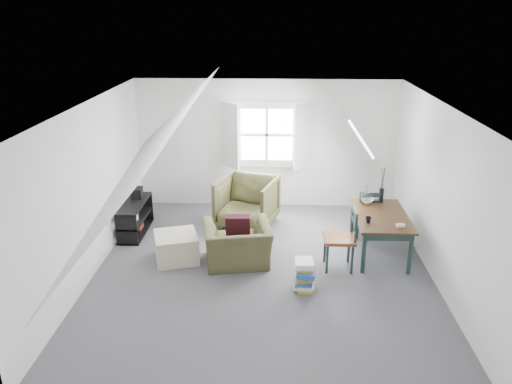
{
  "coord_description": "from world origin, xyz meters",
  "views": [
    {
      "loc": [
        0.18,
        -6.62,
        3.73
      ],
      "look_at": [
        -0.12,
        0.6,
        1.06
      ],
      "focal_mm": 35.0,
      "sensor_mm": 36.0,
      "label": 1
    }
  ],
  "objects_px": {
    "dining_table": "(380,220)",
    "magazine_stack": "(305,275)",
    "armchair_far": "(247,225)",
    "dining_chair_near": "(342,237)",
    "dining_chair_far": "(367,212)",
    "ottoman": "(176,247)",
    "media_shelf": "(135,220)",
    "armchair_near": "(238,263)"
  },
  "relations": [
    {
      "from": "dining_chair_far",
      "to": "armchair_near",
      "type": "bearing_deg",
      "value": 45.04
    },
    {
      "from": "ottoman",
      "to": "dining_chair_far",
      "type": "bearing_deg",
      "value": 17.55
    },
    {
      "from": "dining_chair_far",
      "to": "magazine_stack",
      "type": "bearing_deg",
      "value": 75.74
    },
    {
      "from": "dining_chair_far",
      "to": "armchair_far",
      "type": "bearing_deg",
      "value": 8.06
    },
    {
      "from": "dining_table",
      "to": "magazine_stack",
      "type": "height_order",
      "value": "dining_table"
    },
    {
      "from": "ottoman",
      "to": "media_shelf",
      "type": "relative_size",
      "value": 0.58
    },
    {
      "from": "armchair_near",
      "to": "dining_table",
      "type": "relative_size",
      "value": 0.72
    },
    {
      "from": "dining_table",
      "to": "magazine_stack",
      "type": "relative_size",
      "value": 3.16
    },
    {
      "from": "ottoman",
      "to": "dining_chair_near",
      "type": "height_order",
      "value": "dining_chair_near"
    },
    {
      "from": "magazine_stack",
      "to": "ottoman",
      "type": "bearing_deg",
      "value": 157.48
    },
    {
      "from": "dining_table",
      "to": "media_shelf",
      "type": "height_order",
      "value": "dining_table"
    },
    {
      "from": "armchair_far",
      "to": "dining_chair_near",
      "type": "xyz_separation_m",
      "value": [
        1.51,
        -1.53,
        0.51
      ]
    },
    {
      "from": "armchair_far",
      "to": "dining_chair_far",
      "type": "xyz_separation_m",
      "value": [
        2.09,
        -0.38,
        0.45
      ]
    },
    {
      "from": "dining_chair_far",
      "to": "dining_chair_near",
      "type": "xyz_separation_m",
      "value": [
        -0.58,
        -1.15,
        0.06
      ]
    },
    {
      "from": "armchair_near",
      "to": "magazine_stack",
      "type": "bearing_deg",
      "value": 134.41
    },
    {
      "from": "dining_chair_near",
      "to": "magazine_stack",
      "type": "xyz_separation_m",
      "value": [
        -0.58,
        -0.65,
        -0.29
      ]
    },
    {
      "from": "media_shelf",
      "to": "magazine_stack",
      "type": "height_order",
      "value": "media_shelf"
    },
    {
      "from": "media_shelf",
      "to": "dining_table",
      "type": "bearing_deg",
      "value": -5.62
    },
    {
      "from": "dining_chair_near",
      "to": "magazine_stack",
      "type": "bearing_deg",
      "value": -27.63
    },
    {
      "from": "ottoman",
      "to": "dining_chair_far",
      "type": "relative_size",
      "value": 0.74
    },
    {
      "from": "ottoman",
      "to": "dining_table",
      "type": "bearing_deg",
      "value": 5.45
    },
    {
      "from": "dining_chair_near",
      "to": "armchair_far",
      "type": "bearing_deg",
      "value": -121.38
    },
    {
      "from": "dining_table",
      "to": "dining_chair_near",
      "type": "height_order",
      "value": "dining_chair_near"
    },
    {
      "from": "dining_table",
      "to": "dining_chair_near",
      "type": "bearing_deg",
      "value": -140.24
    },
    {
      "from": "ottoman",
      "to": "magazine_stack",
      "type": "relative_size",
      "value": 1.46
    },
    {
      "from": "ottoman",
      "to": "dining_table",
      "type": "distance_m",
      "value": 3.24
    },
    {
      "from": "dining_chair_far",
      "to": "magazine_stack",
      "type": "distance_m",
      "value": 2.15
    },
    {
      "from": "dining_chair_far",
      "to": "media_shelf",
      "type": "relative_size",
      "value": 0.79
    },
    {
      "from": "armchair_far",
      "to": "ottoman",
      "type": "relative_size",
      "value": 1.55
    },
    {
      "from": "armchair_far",
      "to": "dining_table",
      "type": "bearing_deg",
      "value": -8.58
    },
    {
      "from": "dining_table",
      "to": "magazine_stack",
      "type": "bearing_deg",
      "value": -133.74
    },
    {
      "from": "armchair_far",
      "to": "ottoman",
      "type": "xyz_separation_m",
      "value": [
        -1.03,
        -1.37,
        0.21
      ]
    },
    {
      "from": "dining_chair_near",
      "to": "magazine_stack",
      "type": "height_order",
      "value": "dining_chair_near"
    },
    {
      "from": "dining_chair_near",
      "to": "dining_chair_far",
      "type": "bearing_deg",
      "value": 167.49
    },
    {
      "from": "armchair_near",
      "to": "dining_table",
      "type": "xyz_separation_m",
      "value": [
        2.23,
        0.4,
        0.6
      ]
    },
    {
      "from": "dining_chair_far",
      "to": "dining_chair_near",
      "type": "distance_m",
      "value": 1.29
    },
    {
      "from": "armchair_far",
      "to": "dining_chair_far",
      "type": "height_order",
      "value": "dining_chair_far"
    },
    {
      "from": "media_shelf",
      "to": "dining_chair_near",
      "type": "bearing_deg",
      "value": -14.62
    },
    {
      "from": "media_shelf",
      "to": "ottoman",
      "type": "bearing_deg",
      "value": -42.79
    },
    {
      "from": "armchair_near",
      "to": "dining_chair_far",
      "type": "distance_m",
      "value": 2.45
    },
    {
      "from": "dining_table",
      "to": "magazine_stack",
      "type": "xyz_separation_m",
      "value": [
        -1.23,
        -1.12,
        -0.38
      ]
    },
    {
      "from": "armchair_far",
      "to": "magazine_stack",
      "type": "bearing_deg",
      "value": -49.32
    }
  ]
}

